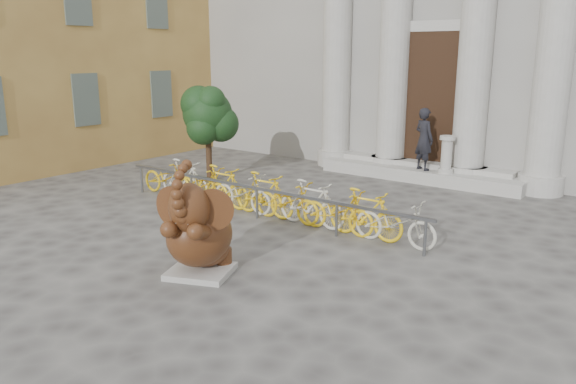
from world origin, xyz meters
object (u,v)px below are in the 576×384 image
Objects in this scene: tree at (208,115)px; pedestrian at (424,139)px; elephant_statue at (198,233)px; bike_rack at (264,195)px.

pedestrian is (4.91, 3.60, -0.67)m from tree.
tree is (-4.82, 5.12, 1.17)m from elephant_statue.
pedestrian is (0.09, 8.72, 0.51)m from elephant_statue.
tree reaches higher than bike_rack.
bike_rack is at bearing 89.63° from elephant_statue.
elephant_statue is 3.63m from bike_rack.
elephant_statue is at bearing 113.48° from pedestrian.
elephant_statue is 7.13m from tree.
elephant_statue is at bearing -46.69° from tree.
bike_rack is 4.75× the size of pedestrian.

